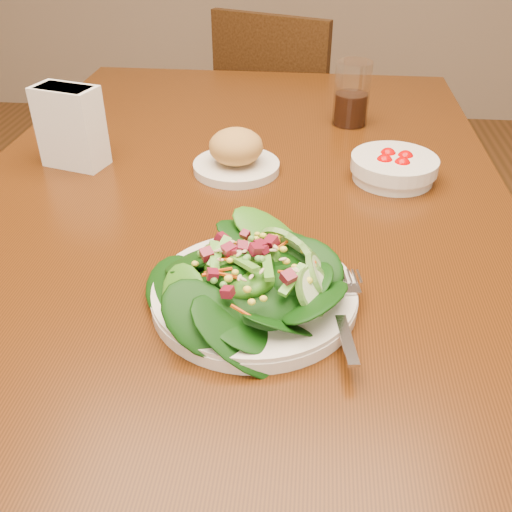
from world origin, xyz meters
name	(u,v)px	position (x,y,z in m)	size (l,w,h in m)	color
ground_plane	(238,482)	(0.00, 0.00, 0.00)	(5.00, 5.00, 0.00)	brown
dining_table	(232,250)	(0.00, 0.00, 0.65)	(0.90, 1.40, 0.75)	#492108
chair_far	(284,134)	(0.03, 1.03, 0.45)	(0.51, 0.51, 0.85)	#472A12
salad_plate	(262,285)	(0.08, -0.26, 0.78)	(0.25, 0.25, 0.07)	silver
bread_plate	(236,154)	(0.00, 0.10, 0.78)	(0.15, 0.15, 0.08)	silver
tomato_bowl	(394,167)	(0.26, 0.09, 0.77)	(0.14, 0.14, 0.05)	silver
drinking_glass	(351,98)	(0.20, 0.35, 0.80)	(0.07, 0.07, 0.13)	silver
napkin_holder	(70,125)	(-0.29, 0.10, 0.82)	(0.12, 0.08, 0.14)	white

